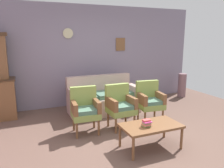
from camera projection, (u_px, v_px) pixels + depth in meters
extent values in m
plane|color=brown|center=(135.00, 142.00, 4.00)|extent=(7.68, 7.68, 0.00)
cube|color=gray|center=(90.00, 56.00, 6.08)|extent=(6.40, 0.06, 2.70)
cube|color=brown|center=(120.00, 44.00, 6.32)|extent=(0.28, 0.02, 0.36)
cylinder|color=beige|center=(68.00, 33.00, 5.68)|extent=(0.26, 0.03, 0.26)
cube|color=tan|center=(104.00, 104.00, 5.51)|extent=(1.71, 0.83, 0.42)
cube|color=tan|center=(99.00, 84.00, 5.70)|extent=(1.70, 0.19, 0.48)
cube|color=tan|center=(131.00, 89.00, 5.75)|extent=(0.17, 0.80, 0.24)
cube|color=tan|center=(73.00, 95.00, 5.14)|extent=(0.17, 0.80, 0.24)
cube|color=#4C705B|center=(122.00, 93.00, 5.62)|extent=(0.45, 0.57, 0.10)
cube|color=#4C705B|center=(104.00, 95.00, 5.42)|extent=(0.45, 0.57, 0.10)
cube|color=#4C705B|center=(85.00, 97.00, 5.23)|extent=(0.45, 0.57, 0.10)
cube|color=#849947|center=(86.00, 115.00, 4.29)|extent=(0.56, 0.52, 0.12)
cube|color=#4C705B|center=(86.00, 111.00, 4.25)|extent=(0.47, 0.44, 0.10)
cube|color=#849947|center=(83.00, 98.00, 4.41)|extent=(0.53, 0.14, 0.46)
cube|color=brown|center=(96.00, 105.00, 4.32)|extent=(0.12, 0.48, 0.22)
cube|color=brown|center=(74.00, 107.00, 4.19)|extent=(0.12, 0.48, 0.22)
cylinder|color=brown|center=(99.00, 128.00, 4.22)|extent=(0.04, 0.04, 0.32)
cylinder|color=brown|center=(77.00, 130.00, 4.09)|extent=(0.04, 0.04, 0.32)
cylinder|color=brown|center=(94.00, 121.00, 4.58)|extent=(0.04, 0.04, 0.32)
cylinder|color=brown|center=(74.00, 123.00, 4.45)|extent=(0.04, 0.04, 0.32)
cube|color=#849947|center=(121.00, 111.00, 4.52)|extent=(0.53, 0.49, 0.12)
cube|color=#4C705B|center=(122.00, 107.00, 4.49)|extent=(0.45, 0.42, 0.10)
cube|color=#849947|center=(117.00, 95.00, 4.64)|extent=(0.52, 0.11, 0.46)
cube|color=brown|center=(131.00, 101.00, 4.58)|extent=(0.09, 0.48, 0.22)
cube|color=brown|center=(111.00, 104.00, 4.40)|extent=(0.09, 0.48, 0.22)
cylinder|color=brown|center=(134.00, 122.00, 4.49)|extent=(0.04, 0.04, 0.32)
cylinder|color=brown|center=(116.00, 126.00, 4.32)|extent=(0.04, 0.04, 0.32)
cylinder|color=brown|center=(126.00, 116.00, 4.82)|extent=(0.04, 0.04, 0.32)
cylinder|color=brown|center=(108.00, 119.00, 4.65)|extent=(0.04, 0.04, 0.32)
cube|color=#849947|center=(150.00, 105.00, 4.87)|extent=(0.57, 0.54, 0.12)
cube|color=#4C705B|center=(151.00, 102.00, 4.83)|extent=(0.49, 0.46, 0.10)
cube|color=#849947|center=(147.00, 91.00, 5.00)|extent=(0.53, 0.16, 0.46)
cube|color=brown|center=(160.00, 97.00, 4.89)|extent=(0.14, 0.49, 0.22)
cube|color=brown|center=(141.00, 99.00, 4.77)|extent=(0.14, 0.49, 0.22)
cylinder|color=brown|center=(163.00, 117.00, 4.79)|extent=(0.04, 0.04, 0.32)
cylinder|color=brown|center=(145.00, 119.00, 4.68)|extent=(0.04, 0.04, 0.32)
cylinder|color=brown|center=(155.00, 111.00, 5.15)|extent=(0.04, 0.04, 0.32)
cylinder|color=brown|center=(138.00, 113.00, 5.04)|extent=(0.04, 0.04, 0.32)
cube|color=brown|center=(151.00, 126.00, 3.70)|extent=(1.00, 0.56, 0.04)
cylinder|color=brown|center=(120.00, 136.00, 3.79)|extent=(0.04, 0.04, 0.38)
cylinder|color=brown|center=(164.00, 128.00, 4.14)|extent=(0.04, 0.04, 0.38)
cylinder|color=brown|center=(133.00, 149.00, 3.36)|extent=(0.04, 0.04, 0.38)
cylinder|color=brown|center=(182.00, 138.00, 3.71)|extent=(0.04, 0.04, 0.38)
cube|color=#899952|center=(146.00, 125.00, 3.63)|extent=(0.13, 0.11, 0.03)
cube|color=#D46964|center=(146.00, 124.00, 3.60)|extent=(0.12, 0.11, 0.03)
cube|color=#7C8A59|center=(147.00, 123.00, 3.59)|extent=(0.13, 0.08, 0.02)
cube|color=#ED4CA8|center=(147.00, 122.00, 3.59)|extent=(0.14, 0.09, 0.02)
cube|color=#C64642|center=(146.00, 120.00, 3.60)|extent=(0.12, 0.08, 0.03)
cylinder|color=#77555C|center=(182.00, 85.00, 6.94)|extent=(0.25, 0.25, 0.73)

